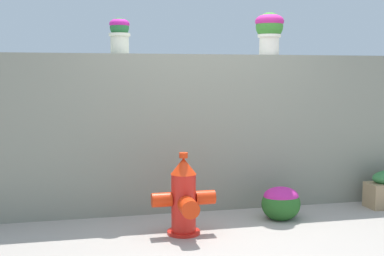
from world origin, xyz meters
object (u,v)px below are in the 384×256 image
fire_hydrant (184,199)px  flower_bush_left (281,202)px  potted_plant_1 (120,33)px  potted_plant_2 (269,29)px

fire_hydrant → flower_bush_left: size_ratio=1.90×
potted_plant_1 → potted_plant_2: 1.69m
potted_plant_2 → flower_bush_left: 1.95m
potted_plant_1 → flower_bush_left: bearing=-22.1°
potted_plant_2 → flower_bush_left: size_ratio=1.17×
potted_plant_2 → flower_bush_left: bearing=-97.7°
potted_plant_1 → fire_hydrant: (0.50, -0.92, -1.61)m
potted_plant_1 → flower_bush_left: 2.47m
potted_plant_1 → fire_hydrant: potted_plant_1 is taller
potted_plant_1 → flower_bush_left: potted_plant_1 is taller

